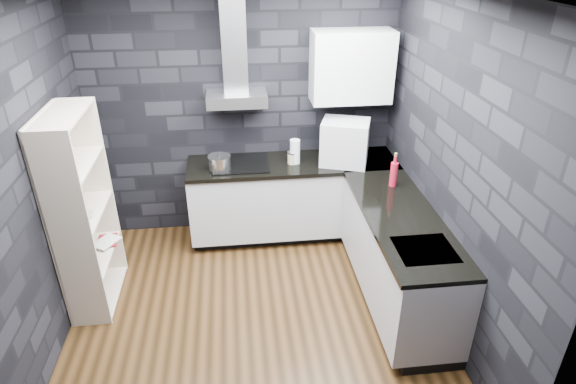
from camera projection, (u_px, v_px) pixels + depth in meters
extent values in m
plane|color=#412914|center=(255.00, 316.00, 4.29)|extent=(3.20, 3.20, 0.00)
cube|color=black|center=(242.00, 113.00, 5.08)|extent=(3.20, 0.05, 2.70)
cube|color=black|center=(265.00, 339.00, 2.23)|extent=(3.20, 0.05, 2.70)
cube|color=black|center=(25.00, 194.00, 3.49)|extent=(0.05, 3.20, 2.70)
cube|color=black|center=(454.00, 171.00, 3.82)|extent=(0.05, 3.20, 2.70)
cube|color=black|center=(292.00, 228.00, 5.49)|extent=(2.18, 0.50, 0.10)
cube|color=black|center=(397.00, 293.00, 4.49)|extent=(0.50, 1.78, 0.10)
cube|color=#BABABF|center=(293.00, 197.00, 5.25)|extent=(2.20, 0.60, 0.76)
cube|color=#BABABF|center=(398.00, 256.00, 4.29)|extent=(0.60, 1.80, 0.76)
cube|color=black|center=(293.00, 164.00, 5.06)|extent=(2.20, 0.62, 0.04)
cube|color=black|center=(402.00, 218.00, 4.10)|extent=(0.62, 1.80, 0.04)
cube|color=black|center=(367.00, 160.00, 5.15)|extent=(0.62, 0.62, 0.04)
cube|color=#B3B4B8|center=(237.00, 99.00, 4.80)|extent=(0.60, 0.34, 0.12)
cube|color=#B3B4B8|center=(234.00, 45.00, 4.62)|extent=(0.24, 0.20, 0.90)
cube|color=silver|center=(351.00, 67.00, 4.78)|extent=(0.80, 0.35, 0.70)
cube|color=black|center=(240.00, 164.00, 5.00)|extent=(0.58, 0.50, 0.01)
cube|color=#B3B4B8|center=(425.00, 250.00, 3.65)|extent=(0.44, 0.40, 0.01)
cylinder|color=silver|center=(220.00, 163.00, 4.84)|extent=(0.27, 0.27, 0.13)
cylinder|color=white|center=(295.00, 152.00, 4.97)|extent=(0.12, 0.12, 0.26)
cylinder|color=tan|center=(292.00, 158.00, 5.00)|extent=(0.11, 0.11, 0.11)
cylinder|color=silver|center=(324.00, 150.00, 5.17)|extent=(0.11, 0.11, 0.13)
cube|color=silver|center=(345.00, 143.00, 4.93)|extent=(0.56, 0.50, 0.47)
cylinder|color=maroon|center=(394.00, 174.00, 4.52)|extent=(0.08, 0.08, 0.24)
cube|color=beige|center=(83.00, 213.00, 4.12)|extent=(0.54, 0.86, 1.80)
imported|color=silver|center=(78.00, 217.00, 3.99)|extent=(0.30, 0.30, 0.06)
imported|color=maroon|center=(96.00, 233.00, 4.45)|extent=(0.18, 0.05, 0.24)
imported|color=#B2B2B2|center=(97.00, 230.00, 4.45)|extent=(0.16, 0.11, 0.24)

